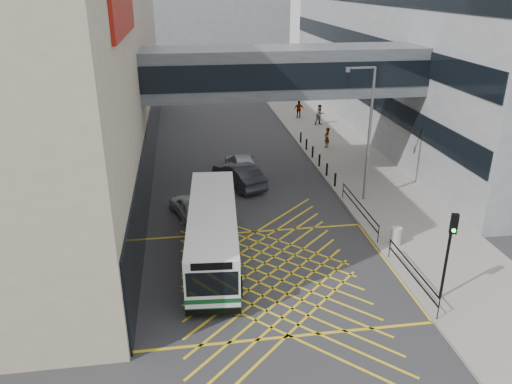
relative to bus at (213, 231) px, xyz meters
name	(u,v)px	position (x,y,z in m)	size (l,w,h in m)	color
ground	(269,275)	(2.44, -1.99, -1.50)	(120.00, 120.00, 0.00)	#333335
building_right	(487,16)	(26.42, 22.01, 8.50)	(24.09, 44.00, 20.00)	gray
building_far	(187,10)	(0.44, 58.01, 7.50)	(28.00, 16.00, 18.00)	gray
skybridge	(284,71)	(5.44, 10.01, 6.00)	(20.00, 4.10, 3.00)	#4C5156
pavement	(350,161)	(11.44, 13.01, -1.42)	(6.00, 54.00, 0.16)	gray
box_junction	(269,275)	(2.44, -1.99, -1.50)	(12.00, 9.00, 0.01)	gold
bus	(213,231)	(0.00, 0.00, 0.00)	(3.05, 10.16, 2.81)	silver
car_white	(189,206)	(-1.10, 5.11, -0.87)	(1.62, 3.97, 1.26)	#BBBCBD
car_dark	(239,175)	(2.36, 9.37, -0.70)	(2.00, 5.11, 1.60)	black
car_silver	(242,163)	(2.89, 11.99, -0.78)	(1.96, 4.64, 1.44)	#9DA1A5
traffic_light	(450,244)	(9.41, -5.21, 1.33)	(0.33, 0.49, 4.11)	black
street_lamp	(367,127)	(9.65, 5.62, 3.34)	(1.87, 0.32, 8.22)	slate
litter_bin	(396,236)	(9.44, -0.26, -0.87)	(0.55, 0.55, 0.95)	#ADA89E
kerb_railings	(380,232)	(8.59, -0.21, -0.63)	(0.05, 12.54, 1.00)	black
bollards	(316,156)	(8.69, 13.01, -0.89)	(0.14, 10.14, 0.90)	black
pedestrian_a	(327,138)	(10.50, 16.41, -0.53)	(0.65, 0.47, 1.64)	gray
pedestrian_b	(320,115)	(11.81, 23.42, -0.38)	(0.94, 0.55, 1.93)	gray
pedestrian_c	(299,109)	(10.43, 26.28, -0.48)	(1.02, 0.49, 1.73)	gray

